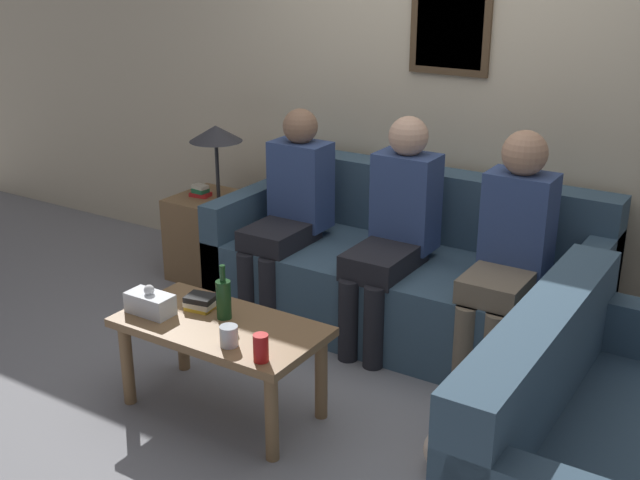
# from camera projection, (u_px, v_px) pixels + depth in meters

# --- Properties ---
(ground_plane) EXTENTS (16.00, 16.00, 0.00)m
(ground_plane) POSITION_uv_depth(u_px,v_px,m) (357.00, 363.00, 4.28)
(ground_plane) COLOR gray
(wall_back) EXTENTS (9.00, 0.08, 2.60)m
(wall_back) POSITION_uv_depth(u_px,v_px,m) (450.00, 91.00, 4.64)
(wall_back) COLOR beige
(wall_back) RESTS_ON ground_plane
(couch_main) EXTENTS (2.18, 0.92, 0.87)m
(couch_main) POSITION_uv_depth(u_px,v_px,m) (405.00, 277.00, 4.60)
(couch_main) COLOR #385166
(couch_main) RESTS_ON ground_plane
(couch_side) EXTENTS (0.92, 1.48, 0.87)m
(couch_side) POSITION_uv_depth(u_px,v_px,m) (614.00, 470.00, 2.92)
(couch_side) COLOR #385166
(couch_side) RESTS_ON ground_plane
(coffee_table) EXTENTS (0.97, 0.51, 0.46)m
(coffee_table) POSITION_uv_depth(u_px,v_px,m) (221.00, 337.00, 3.73)
(coffee_table) COLOR olive
(coffee_table) RESTS_ON ground_plane
(side_table_with_lamp) EXTENTS (0.48, 0.48, 1.03)m
(side_table_with_lamp) POSITION_uv_depth(u_px,v_px,m) (214.00, 228.00, 5.29)
(side_table_with_lamp) COLOR olive
(side_table_with_lamp) RESTS_ON ground_plane
(wine_bottle) EXTENTS (0.07, 0.07, 0.27)m
(wine_bottle) POSITION_uv_depth(u_px,v_px,m) (224.00, 298.00, 3.72)
(wine_bottle) COLOR #19421E
(wine_bottle) RESTS_ON coffee_table
(drinking_glass) EXTENTS (0.08, 0.08, 0.09)m
(drinking_glass) POSITION_uv_depth(u_px,v_px,m) (229.00, 336.00, 3.48)
(drinking_glass) COLOR silver
(drinking_glass) RESTS_ON coffee_table
(book_stack) EXTENTS (0.15, 0.13, 0.07)m
(book_stack) POSITION_uv_depth(u_px,v_px,m) (201.00, 302.00, 3.84)
(book_stack) COLOR gold
(book_stack) RESTS_ON coffee_table
(soda_can) EXTENTS (0.07, 0.07, 0.12)m
(soda_can) POSITION_uv_depth(u_px,v_px,m) (261.00, 348.00, 3.35)
(soda_can) COLOR red
(soda_can) RESTS_ON coffee_table
(tissue_box) EXTENTS (0.23, 0.12, 0.15)m
(tissue_box) POSITION_uv_depth(u_px,v_px,m) (150.00, 303.00, 3.78)
(tissue_box) COLOR silver
(tissue_box) RESTS_ON coffee_table
(person_left) EXTENTS (0.34, 0.61, 1.22)m
(person_left) POSITION_uv_depth(u_px,v_px,m) (289.00, 206.00, 4.67)
(person_left) COLOR black
(person_left) RESTS_ON ground_plane
(person_middle) EXTENTS (0.34, 0.64, 1.25)m
(person_middle) POSITION_uv_depth(u_px,v_px,m) (395.00, 224.00, 4.33)
(person_middle) COLOR black
(person_middle) RESTS_ON ground_plane
(person_right) EXTENTS (0.34, 0.60, 1.25)m
(person_right) POSITION_uv_depth(u_px,v_px,m) (510.00, 245.00, 4.00)
(person_right) COLOR #756651
(person_right) RESTS_ON ground_plane
(teddy_bear) EXTENTS (0.21, 0.21, 0.32)m
(teddy_bear) POSITION_uv_depth(u_px,v_px,m) (448.00, 443.00, 3.36)
(teddy_bear) COLOR beige
(teddy_bear) RESTS_ON ground_plane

